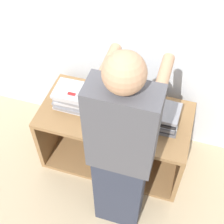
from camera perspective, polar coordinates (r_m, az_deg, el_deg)
The scene contains 8 objects.
ground_plane at distance 2.81m, azimuth -1.30°, elevation -12.98°, with size 12.00×12.00×0.00m, color tan.
wall_back at distance 2.39m, azimuth 3.65°, elevation 16.42°, with size 8.00×0.05×2.40m.
cart at distance 2.75m, azimuth 0.94°, elevation -3.44°, with size 1.21×0.61×0.61m.
laptop_open at distance 2.47m, azimuth 0.94°, elevation 1.25°, with size 0.30×0.29×0.23m.
laptop_stack_left at distance 2.49m, azimuth -6.71°, elevation 2.70°, with size 0.32×0.24×0.17m.
laptop_stack_right at distance 2.37m, azimuth 8.41°, elevation -0.67°, with size 0.32×0.25×0.17m.
person at distance 1.98m, azimuth 1.70°, elevation -8.10°, with size 0.40×0.53×1.63m.
inventory_tag at distance 2.39m, azimuth -7.40°, elevation 3.30°, with size 0.06×0.02×0.01m.
Camera 1 is at (0.44, -1.25, 2.48)m, focal length 50.00 mm.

